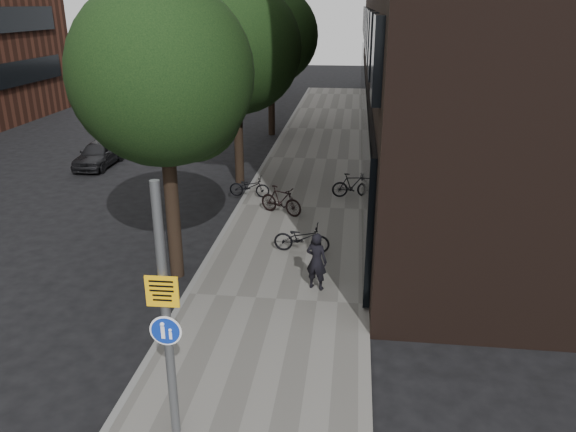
# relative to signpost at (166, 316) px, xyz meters

# --- Properties ---
(ground) EXTENTS (120.00, 120.00, 0.00)m
(ground) POSITION_rel_signpost_xyz_m (0.79, 1.36, -2.35)
(ground) COLOR black
(ground) RESTS_ON ground
(sidewalk) EXTENTS (4.50, 60.00, 0.12)m
(sidewalk) POSITION_rel_signpost_xyz_m (1.04, 11.36, -2.29)
(sidewalk) COLOR slate
(sidewalk) RESTS_ON ground
(curb_edge) EXTENTS (0.15, 60.00, 0.13)m
(curb_edge) POSITION_rel_signpost_xyz_m (-1.21, 11.36, -2.28)
(curb_edge) COLOR slate
(curb_edge) RESTS_ON ground
(street_tree_near) EXTENTS (4.40, 4.40, 7.50)m
(street_tree_near) POSITION_rel_signpost_xyz_m (-1.73, 6.00, 2.76)
(street_tree_near) COLOR black
(street_tree_near) RESTS_ON ground
(street_tree_mid) EXTENTS (5.00, 5.00, 7.80)m
(street_tree_mid) POSITION_rel_signpost_xyz_m (-1.73, 14.50, 2.76)
(street_tree_mid) COLOR black
(street_tree_mid) RESTS_ON ground
(street_tree_far) EXTENTS (5.00, 5.00, 7.80)m
(street_tree_far) POSITION_rel_signpost_xyz_m (-1.73, 23.50, 2.76)
(street_tree_far) COLOR black
(street_tree_far) RESTS_ON ground
(signpost) EXTENTS (0.51, 0.15, 4.42)m
(signpost) POSITION_rel_signpost_xyz_m (0.00, 0.00, 0.00)
(signpost) COLOR #595B5E
(signpost) RESTS_ON sidewalk
(pedestrian) EXTENTS (0.64, 0.52, 1.50)m
(pedestrian) POSITION_rel_signpost_xyz_m (1.97, 5.34, -1.48)
(pedestrian) COLOR black
(pedestrian) RESTS_ON sidewalk
(parked_bike_facade_near) EXTENTS (1.65, 0.65, 0.85)m
(parked_bike_facade_near) POSITION_rel_signpost_xyz_m (1.39, 7.53, -1.80)
(parked_bike_facade_near) COLOR black
(parked_bike_facade_near) RESTS_ON sidewalk
(parked_bike_facade_far) EXTENTS (1.57, 0.63, 0.92)m
(parked_bike_facade_far) POSITION_rel_signpost_xyz_m (2.79, 12.63, -1.77)
(parked_bike_facade_far) COLOR black
(parked_bike_facade_far) RESTS_ON sidewalk
(parked_bike_curb_near) EXTENTS (1.54, 0.60, 0.79)m
(parked_bike_curb_near) POSITION_rel_signpost_xyz_m (-1.01, 12.23, -1.83)
(parked_bike_curb_near) COLOR black
(parked_bike_curb_near) RESTS_ON sidewalk
(parked_bike_curb_far) EXTENTS (1.66, 1.13, 0.98)m
(parked_bike_curb_far) POSITION_rel_signpost_xyz_m (0.40, 10.55, -1.74)
(parked_bike_curb_far) COLOR black
(parked_bike_curb_far) RESTS_ON sidewalk
(parked_car_near) EXTENTS (1.36, 3.37, 1.15)m
(parked_car_near) POSITION_rel_signpost_xyz_m (-8.54, 15.98, -1.78)
(parked_car_near) COLOR black
(parked_car_near) RESTS_ON ground
(parked_car_mid) EXTENTS (1.38, 3.63, 1.18)m
(parked_car_mid) POSITION_rel_signpost_xyz_m (-8.46, 20.13, -1.76)
(parked_car_mid) COLOR #55181D
(parked_car_mid) RESTS_ON ground
(parked_car_far) EXTENTS (1.98, 3.94, 1.10)m
(parked_car_far) POSITION_rel_signpost_xyz_m (-8.23, 29.07, -1.80)
(parked_car_far) COLOR black
(parked_car_far) RESTS_ON ground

